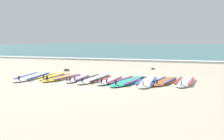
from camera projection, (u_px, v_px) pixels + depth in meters
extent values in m
plane|color=beige|center=(92.00, 80.00, 9.24)|extent=(80.00, 80.00, 0.00)
cube|color=teal|center=(188.00, 47.00, 44.73)|extent=(80.00, 60.00, 0.10)
cube|color=white|center=(147.00, 61.00, 16.94)|extent=(80.00, 0.76, 0.11)
ellipsoid|color=white|center=(33.00, 77.00, 9.83)|extent=(1.09, 2.63, 0.07)
cube|color=#334CB2|center=(26.00, 75.00, 9.86)|extent=(0.41, 1.78, 0.01)
cube|color=#334CB2|center=(39.00, 76.00, 9.79)|extent=(0.41, 1.78, 0.01)
cube|color=black|center=(19.00, 78.00, 8.84)|extent=(0.03, 0.09, 0.11)
ellipsoid|color=yellow|center=(53.00, 76.00, 9.90)|extent=(0.80, 2.03, 0.07)
cube|color=gold|center=(48.00, 75.00, 9.93)|extent=(0.29, 1.38, 0.01)
cube|color=gold|center=(58.00, 75.00, 9.87)|extent=(0.29, 1.38, 0.01)
cube|color=black|center=(43.00, 77.00, 9.14)|extent=(0.03, 0.09, 0.11)
ellipsoid|color=yellow|center=(63.00, 78.00, 9.57)|extent=(0.74, 2.21, 0.07)
cube|color=purple|center=(58.00, 76.00, 9.65)|extent=(0.21, 1.52, 0.01)
cube|color=purple|center=(68.00, 77.00, 9.49)|extent=(0.21, 1.52, 0.01)
cube|color=black|center=(47.00, 78.00, 8.80)|extent=(0.02, 0.09, 0.11)
ellipsoid|color=white|center=(78.00, 78.00, 9.36)|extent=(0.71, 1.97, 0.07)
cube|color=purple|center=(73.00, 77.00, 9.39)|extent=(0.23, 1.35, 0.01)
cube|color=purple|center=(83.00, 77.00, 9.32)|extent=(0.23, 1.35, 0.01)
cube|color=black|center=(70.00, 79.00, 8.62)|extent=(0.02, 0.09, 0.11)
cube|color=black|center=(66.00, 78.00, 8.70)|extent=(0.02, 0.09, 0.11)
cube|color=black|center=(75.00, 79.00, 8.65)|extent=(0.02, 0.09, 0.11)
ellipsoid|color=white|center=(95.00, 79.00, 9.26)|extent=(0.60, 2.37, 0.07)
cube|color=black|center=(88.00, 77.00, 9.33)|extent=(0.08, 1.66, 0.01)
cube|color=black|center=(101.00, 78.00, 9.19)|extent=(0.08, 1.66, 0.01)
cube|color=black|center=(82.00, 80.00, 8.38)|extent=(0.01, 0.09, 0.11)
ellipsoid|color=white|center=(110.00, 80.00, 8.95)|extent=(0.58, 2.06, 0.07)
cube|color=#D13838|center=(104.00, 79.00, 9.00)|extent=(0.12, 1.43, 0.01)
cube|color=#D13838|center=(116.00, 79.00, 8.89)|extent=(0.12, 1.43, 0.01)
cube|color=black|center=(101.00, 81.00, 8.19)|extent=(0.01, 0.09, 0.11)
cube|color=black|center=(97.00, 80.00, 8.28)|extent=(0.01, 0.09, 0.11)
cube|color=black|center=(107.00, 81.00, 8.20)|extent=(0.01, 0.09, 0.11)
ellipsoid|color=#2DB793|center=(129.00, 81.00, 8.80)|extent=(0.89, 2.58, 0.07)
cube|color=purple|center=(122.00, 79.00, 8.90)|extent=(0.27, 1.77, 0.01)
cube|color=purple|center=(136.00, 80.00, 8.70)|extent=(0.27, 1.77, 0.01)
cube|color=black|center=(116.00, 82.00, 7.91)|extent=(0.02, 0.09, 0.11)
ellipsoid|color=white|center=(147.00, 82.00, 8.61)|extent=(0.84, 2.39, 0.07)
cube|color=#334CB2|center=(140.00, 80.00, 8.65)|extent=(0.26, 1.64, 0.01)
cube|color=#334CB2|center=(154.00, 81.00, 8.56)|extent=(0.26, 1.64, 0.01)
cube|color=black|center=(143.00, 83.00, 7.72)|extent=(0.02, 0.09, 0.11)
ellipsoid|color=orange|center=(165.00, 81.00, 8.75)|extent=(0.74, 2.10, 0.07)
cube|color=#334CB2|center=(159.00, 79.00, 8.83)|extent=(0.23, 1.44, 0.01)
cube|color=#334CB2|center=(171.00, 80.00, 8.67)|extent=(0.23, 1.44, 0.01)
cube|color=black|center=(157.00, 82.00, 8.03)|extent=(0.02, 0.09, 0.11)
ellipsoid|color=white|center=(185.00, 82.00, 8.62)|extent=(0.59, 2.19, 0.07)
cube|color=#D13838|center=(178.00, 80.00, 8.69)|extent=(0.11, 1.53, 0.01)
cube|color=#D13838|center=(191.00, 81.00, 8.55)|extent=(0.11, 1.53, 0.01)
cube|color=black|center=(181.00, 83.00, 7.82)|extent=(0.01, 0.09, 0.11)
ellipsoid|color=#4C4228|center=(153.00, 69.00, 12.49)|extent=(0.18, 0.15, 0.06)
ellipsoid|color=#4C4228|center=(67.00, 70.00, 11.84)|extent=(0.27, 0.21, 0.09)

